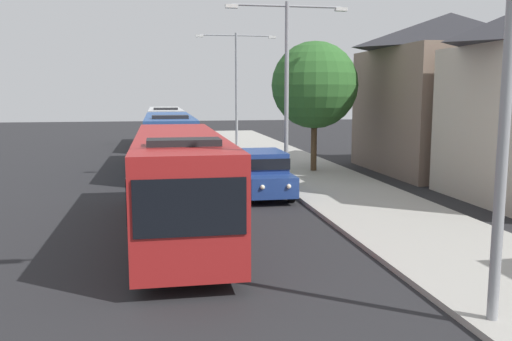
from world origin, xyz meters
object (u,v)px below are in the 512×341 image
streetlamp_near (511,22)px  streetlamp_mid (287,73)px  bus_second_in_line (169,140)px  white_suv (264,172)px  streetlamp_far (236,78)px  bus_middle (165,126)px  roadside_tree (315,85)px  bus_lead (179,180)px

streetlamp_near → streetlamp_mid: streetlamp_near is taller
bus_second_in_line → streetlamp_mid: size_ratio=1.42×
white_suv → streetlamp_mid: streetlamp_mid is taller
streetlamp_mid → streetlamp_far: (0.00, 16.48, 0.20)m
bus_middle → streetlamp_mid: (5.40, -18.92, 3.53)m
roadside_tree → streetlamp_near: bearing=-96.5°
bus_lead → bus_middle: (0.00, 27.65, 0.00)m
bus_middle → streetlamp_far: streetlamp_far is taller
streetlamp_mid → streetlamp_far: size_ratio=0.96×
bus_second_in_line → roadside_tree: size_ratio=1.72×
streetlamp_near → streetlamp_far: (0.00, 32.96, -0.08)m
bus_middle → roadside_tree: bearing=-64.6°
white_suv → streetlamp_mid: (1.70, 3.10, 4.18)m
white_suv → roadside_tree: (3.92, 6.01, 3.66)m
streetlamp_far → roadside_tree: size_ratio=1.26×
bus_second_in_line → roadside_tree: (7.62, -2.26, 3.00)m
streetlamp_mid → bus_middle: bearing=105.9°
white_suv → streetlamp_near: size_ratio=0.53×
bus_lead → streetlamp_far: 26.04m
streetlamp_far → roadside_tree: (2.22, -13.57, -0.73)m
streetlamp_near → roadside_tree: 19.53m
roadside_tree → bus_second_in_line: bearing=163.5°
bus_second_in_line → bus_middle: size_ratio=1.01×
bus_second_in_line → streetlamp_far: size_ratio=1.37×
streetlamp_mid → roadside_tree: (2.22, 2.91, -0.52)m
white_suv → streetlamp_far: 20.14m
bus_lead → roadside_tree: (7.62, 11.63, 3.00)m
bus_middle → streetlamp_far: (5.40, -2.45, 3.73)m
bus_lead → streetlamp_near: (5.40, -7.76, 3.81)m
streetlamp_mid → roadside_tree: bearing=52.7°
bus_second_in_line → streetlamp_mid: (5.40, -5.17, 3.53)m
streetlamp_mid → streetlamp_far: streetlamp_far is taller
bus_second_in_line → streetlamp_near: bearing=-76.0°
bus_lead → streetlamp_far: streetlamp_far is taller
streetlamp_near → streetlamp_mid: bearing=90.0°
bus_second_in_line → streetlamp_mid: streetlamp_mid is taller
bus_lead → bus_middle: 27.65m
bus_middle → streetlamp_near: streetlamp_near is taller
bus_second_in_line → streetlamp_far: bearing=64.5°
bus_lead → streetlamp_near: bearing=-55.2°
roadside_tree → streetlamp_far: bearing=99.3°
bus_lead → streetlamp_far: (5.40, 25.20, 3.73)m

